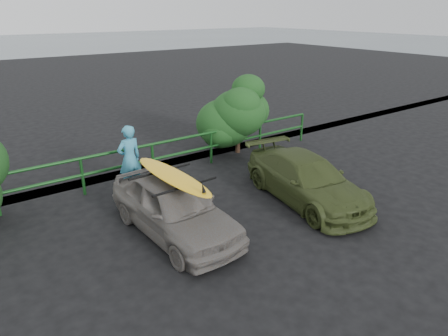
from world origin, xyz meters
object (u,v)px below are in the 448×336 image
(sedan, at_px, (174,207))
(man, at_px, (130,159))
(guardrail, at_px, (119,168))
(olive_vehicle, at_px, (306,179))
(surfboard, at_px, (172,176))

(sedan, xyz_separation_m, man, (0.13, 2.60, 0.27))
(guardrail, distance_m, sedan, 3.08)
(sedan, distance_m, man, 2.61)
(olive_vehicle, distance_m, man, 4.58)
(man, relative_size, surfboard, 0.67)
(olive_vehicle, xyz_separation_m, man, (-3.36, 3.10, 0.33))
(guardrail, relative_size, sedan, 3.81)
(olive_vehicle, xyz_separation_m, surfboard, (-3.48, 0.51, 0.77))
(sedan, height_order, man, man)
(olive_vehicle, bearing_deg, surfboard, -179.48)
(sedan, relative_size, surfboard, 1.37)
(olive_vehicle, height_order, surfboard, surfboard)
(surfboard, bearing_deg, sedan, 177.36)
(man, bearing_deg, guardrail, -82.01)
(guardrail, height_order, man, man)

